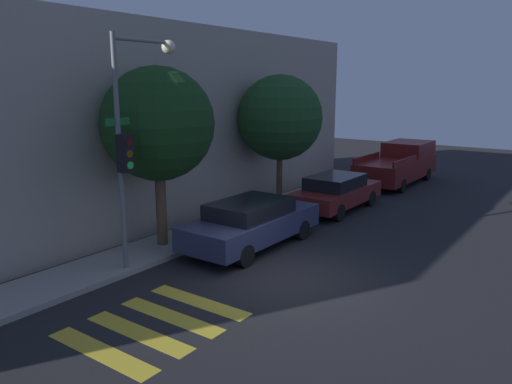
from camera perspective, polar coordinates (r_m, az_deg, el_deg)
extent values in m
plane|color=black|center=(12.40, 3.26, -9.86)|extent=(60.00, 60.00, 0.00)
cube|color=gray|center=(14.82, -10.20, -5.99)|extent=(26.00, 1.75, 0.14)
cube|color=#A89E8E|center=(17.49, -20.49, 7.02)|extent=(26.00, 6.00, 6.60)
cube|color=gold|center=(9.70, -17.26, -17.06)|extent=(0.45, 2.60, 0.00)
cube|color=gold|center=(10.16, -13.28, -15.39)|extent=(0.45, 2.60, 0.00)
cube|color=gold|center=(10.67, -9.72, -13.82)|extent=(0.45, 2.60, 0.00)
cube|color=gold|center=(11.23, -6.54, -12.36)|extent=(0.45, 2.60, 0.00)
cylinder|color=slate|center=(12.43, -15.31, 3.75)|extent=(0.12, 0.12, 5.84)
cube|color=black|center=(12.25, -14.72, 4.29)|extent=(0.30, 0.30, 0.90)
cylinder|color=#4C0C0C|center=(12.09, -14.31, 5.50)|extent=(0.18, 0.02, 0.18)
cylinder|color=#593D0A|center=(12.12, -14.24, 4.24)|extent=(0.18, 0.02, 0.18)
cylinder|color=#26E54C|center=(12.16, -14.17, 2.98)|extent=(0.18, 0.02, 0.18)
cube|color=#19662D|center=(12.33, -15.54, 7.76)|extent=(0.70, 0.02, 0.18)
cylinder|color=slate|center=(12.91, -12.89, 16.51)|extent=(1.76, 0.08, 0.08)
sphere|color=#F9E5B2|center=(13.50, -9.97, 16.00)|extent=(0.36, 0.36, 0.36)
cube|color=#2D3351|center=(14.51, -0.44, -3.88)|extent=(4.68, 1.82, 0.65)
cube|color=black|center=(14.28, -0.72, -1.87)|extent=(2.43, 1.61, 0.44)
cylinder|color=black|center=(16.20, 0.25, -3.36)|extent=(0.61, 0.22, 0.61)
cylinder|color=black|center=(15.34, 5.27, -4.31)|extent=(0.61, 0.22, 0.61)
cylinder|color=black|center=(14.04, -6.68, -5.92)|extent=(0.61, 0.22, 0.61)
cylinder|color=black|center=(13.04, -1.29, -7.28)|extent=(0.61, 0.22, 0.61)
cube|color=maroon|center=(18.97, 9.15, -0.30)|extent=(4.40, 1.76, 0.57)
cube|color=black|center=(18.77, 9.06, 1.18)|extent=(2.29, 1.55, 0.46)
cylinder|color=black|center=(20.57, 8.88, -0.12)|extent=(0.61, 0.22, 0.61)
cylinder|color=black|center=(19.93, 12.93, -0.69)|extent=(0.61, 0.22, 0.61)
cylinder|color=black|center=(18.24, 4.97, -1.62)|extent=(0.61, 0.22, 0.61)
cylinder|color=black|center=(17.51, 9.41, -2.33)|extent=(0.61, 0.22, 0.61)
cube|color=maroon|center=(24.56, 15.72, 2.63)|extent=(5.71, 2.05, 0.89)
cube|color=maroon|center=(25.92, 17.03, 4.79)|extent=(2.57, 1.88, 0.68)
cube|color=maroon|center=(23.48, 12.52, 3.82)|extent=(2.86, 0.08, 0.28)
cube|color=maroon|center=(22.84, 16.67, 3.36)|extent=(2.86, 0.08, 0.28)
cylinder|color=black|center=(26.59, 15.11, 2.40)|extent=(0.61, 0.22, 0.61)
cylinder|color=black|center=(26.00, 18.95, 1.94)|extent=(0.61, 0.22, 0.61)
cylinder|color=black|center=(23.36, 12.00, 1.23)|extent=(0.61, 0.22, 0.61)
cylinder|color=black|center=(22.69, 16.30, 0.69)|extent=(0.61, 0.22, 0.61)
cylinder|color=brown|center=(14.44, -10.78, -1.82)|extent=(0.30, 0.30, 2.41)
sphere|color=#193D19|center=(14.06, -11.16, 7.65)|extent=(3.15, 3.15, 3.15)
cylinder|color=brown|center=(19.09, 2.68, 1.56)|extent=(0.22, 0.22, 2.24)
sphere|color=#1E4721|center=(18.80, 2.75, 8.49)|extent=(3.17, 3.17, 3.17)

